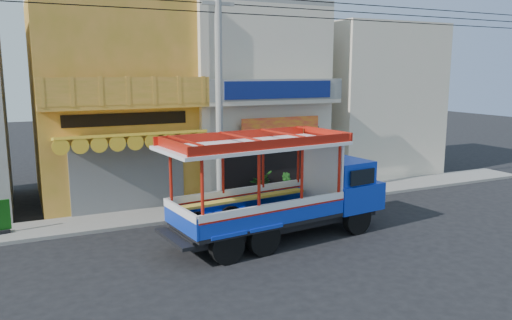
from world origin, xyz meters
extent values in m
plane|color=black|center=(0.00, 0.00, 0.00)|extent=(90.00, 90.00, 0.00)
cube|color=slate|center=(0.00, 4.00, 0.06)|extent=(30.00, 2.00, 0.12)
cube|color=#A78425|center=(-4.00, 8.00, 4.00)|extent=(6.00, 6.00, 8.00)
cube|color=#595B5E|center=(-4.00, 4.98, 1.40)|extent=(4.20, 0.10, 2.60)
cube|color=orange|center=(-4.00, 4.25, 3.05)|extent=(5.20, 1.50, 0.31)
cube|color=#A78425|center=(-4.00, 4.65, 4.05)|extent=(6.00, 0.70, 0.18)
cube|color=#A78425|center=(-4.00, 4.35, 4.60)|extent=(6.00, 0.12, 0.95)
cube|color=black|center=(-4.00, 4.97, 3.55)|extent=(4.50, 0.04, 0.45)
cube|color=beige|center=(-4.00, 8.00, 8.12)|extent=(6.00, 6.00, 0.24)
cube|color=beige|center=(2.00, 8.00, 4.00)|extent=(6.00, 6.00, 8.00)
cube|color=black|center=(2.00, 4.98, 1.50)|extent=(4.60, 0.12, 2.80)
cube|color=yellow|center=(2.30, 4.70, 2.90)|extent=(3.60, 0.05, 1.00)
cube|color=beige|center=(2.00, 4.65, 4.05)|extent=(6.00, 0.70, 0.18)
cube|color=gray|center=(2.00, 4.35, 4.55)|extent=(6.00, 0.12, 0.85)
cube|color=navy|center=(2.00, 4.28, 4.55)|extent=(4.80, 0.06, 0.70)
cube|color=gray|center=(2.00, 8.00, 8.12)|extent=(6.00, 6.00, 0.24)
cube|color=beige|center=(-1.00, 4.85, 4.00)|extent=(0.35, 0.30, 8.00)
cube|color=beige|center=(9.00, 8.00, 3.80)|extent=(6.00, 6.00, 7.60)
cylinder|color=gray|center=(-1.00, 3.30, 4.50)|extent=(0.26, 0.26, 9.00)
cube|color=gray|center=(-1.00, 3.30, 7.60)|extent=(1.20, 0.12, 0.12)
cylinder|color=black|center=(0.00, 3.30, 7.30)|extent=(28.00, 0.04, 0.04)
cylinder|color=black|center=(0.00, 3.30, 7.60)|extent=(28.00, 0.04, 0.04)
cylinder|color=black|center=(2.22, -0.74, 0.51)|extent=(1.04, 0.40, 1.02)
cylinder|color=black|center=(1.99, 1.18, 0.51)|extent=(1.04, 0.40, 1.02)
cylinder|color=black|center=(-1.41, -1.16, 0.51)|extent=(1.04, 0.40, 1.02)
cylinder|color=black|center=(-1.64, 0.76, 0.51)|extent=(1.04, 0.40, 1.02)
cylinder|color=black|center=(-2.62, -1.30, 0.51)|extent=(1.04, 0.40, 1.02)
cylinder|color=black|center=(-2.85, 0.62, 0.51)|extent=(1.04, 0.40, 1.02)
cube|color=black|center=(-0.31, -0.06, 0.61)|extent=(6.97, 2.45, 0.28)
cube|color=blue|center=(2.31, 0.25, 1.17)|extent=(2.07, 2.43, 0.91)
cube|color=blue|center=(2.16, 0.23, 1.98)|extent=(1.65, 2.21, 0.76)
cube|color=black|center=(2.86, 0.31, 1.93)|extent=(0.27, 1.78, 0.56)
cube|color=black|center=(-1.15, -0.16, 0.81)|extent=(5.25, 2.80, 0.12)
cube|color=blue|center=(-1.02, -1.23, 1.17)|extent=(5.00, 0.66, 0.61)
cube|color=white|center=(-1.02, -1.23, 1.44)|extent=(5.00, 0.67, 0.22)
cube|color=blue|center=(-1.27, 0.91, 1.17)|extent=(5.00, 0.66, 0.61)
cube|color=white|center=(-1.27, 0.91, 1.44)|extent=(5.00, 0.67, 0.22)
cylinder|color=#AC1A0D|center=(-3.37, -1.48, 2.28)|extent=(0.10, 0.10, 1.62)
cylinder|color=#AC1A0D|center=(-3.61, 0.62, 2.28)|extent=(0.10, 0.10, 1.62)
cube|color=white|center=(1.37, 0.14, 1.95)|extent=(0.32, 2.05, 2.28)
cube|color=white|center=(-1.25, -0.17, 3.10)|extent=(5.88, 3.12, 0.10)
cube|color=#AC1A0D|center=(-1.25, -0.17, 3.28)|extent=(5.67, 3.00, 0.26)
cube|color=black|center=(-8.38, 3.97, 0.17)|extent=(0.64, 0.40, 0.11)
imported|color=#215B1A|center=(1.24, 4.44, 0.67)|extent=(1.29, 1.31, 1.10)
imported|color=#215B1A|center=(2.46, 4.31, 0.61)|extent=(0.67, 0.63, 0.98)
imported|color=#215B1A|center=(4.51, 4.70, 0.56)|extent=(0.58, 0.58, 0.87)
camera|label=1|loc=(-7.57, -13.52, 5.28)|focal=35.00mm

